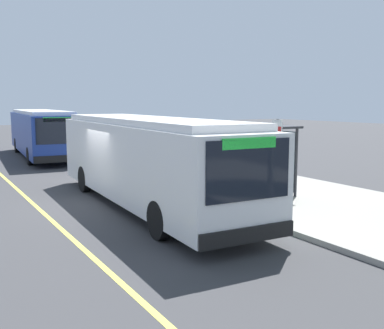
{
  "coord_description": "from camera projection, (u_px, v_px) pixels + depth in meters",
  "views": [
    {
      "loc": [
        14.75,
        -5.27,
        3.44
      ],
      "look_at": [
        3.57,
        1.36,
        1.66
      ],
      "focal_mm": 42.45,
      "sensor_mm": 36.0,
      "label": 1
    }
  ],
  "objects": [
    {
      "name": "ground_plane",
      "position": [
        106.0,
        203.0,
        15.7
      ],
      "size": [
        120.0,
        120.0,
        0.0
      ],
      "primitive_type": "plane",
      "color": "#38383A"
    },
    {
      "name": "sidewalk_curb",
      "position": [
        244.0,
        185.0,
        18.72
      ],
      "size": [
        44.0,
        6.4,
        0.15
      ],
      "primitive_type": "cube",
      "color": "gray",
      "rests_on": "ground_plane"
    },
    {
      "name": "lane_stripe_center",
      "position": [
        40.0,
        210.0,
        14.58
      ],
      "size": [
        36.0,
        0.14,
        0.01
      ],
      "primitive_type": "cube",
      "color": "#E0D64C",
      "rests_on": "ground_plane"
    },
    {
      "name": "transit_bus_main",
      "position": [
        147.0,
        158.0,
        14.92
      ],
      "size": [
        11.7,
        3.05,
        2.95
      ],
      "color": "white",
      "rests_on": "ground_plane"
    },
    {
      "name": "pedestrian_commuter",
      "position": [
        277.0,
        174.0,
        14.85
      ],
      "size": [
        0.24,
        0.4,
        1.69
      ],
      "color": "#282D47",
      "rests_on": "sidewalk_curb"
    },
    {
      "name": "transit_bus_second",
      "position": [
        41.0,
        132.0,
        28.63
      ],
      "size": [
        11.88,
        3.43,
        2.95
      ],
      "color": "navy",
      "rests_on": "ground_plane"
    },
    {
      "name": "waiting_bench",
      "position": [
        259.0,
        179.0,
        16.69
      ],
      "size": [
        1.6,
        0.48,
        0.95
      ],
      "color": "brown",
      "rests_on": "sidewalk_curb"
    },
    {
      "name": "route_sign_post",
      "position": [
        277.0,
        152.0,
        13.68
      ],
      "size": [
        0.44,
        0.08,
        2.8
      ],
      "color": "#333338",
      "rests_on": "sidewalk_curb"
    },
    {
      "name": "bus_shelter",
      "position": [
        259.0,
        144.0,
        16.82
      ],
      "size": [
        2.9,
        1.6,
        2.48
      ],
      "color": "#333338",
      "rests_on": "sidewalk_curb"
    }
  ]
}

